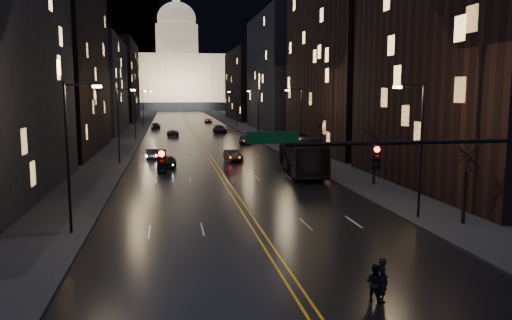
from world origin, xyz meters
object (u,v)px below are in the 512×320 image
traffic_signal (427,167)px  pedestrian_b (374,283)px  oncoming_car_a (167,162)px  receding_car_a (233,156)px  pedestrian_a (383,280)px  oncoming_car_b (152,154)px  bus (302,155)px

traffic_signal → pedestrian_b: 5.70m
oncoming_car_a → receding_car_a: (8.02, 4.85, -0.08)m
traffic_signal → pedestrian_a: size_ratio=9.58×
pedestrian_a → receding_car_a: bearing=1.2°
pedestrian_a → traffic_signal: bearing=-54.0°
receding_car_a → pedestrian_a: 42.59m
traffic_signal → pedestrian_b: bearing=-147.5°
oncoming_car_a → pedestrian_b: 38.64m
traffic_signal → oncoming_car_b: (-13.31, 44.33, -4.43)m
oncoming_car_a → pedestrian_b: oncoming_car_a is taller
traffic_signal → pedestrian_b: (-3.13, -2.00, -4.32)m
oncoming_car_b → oncoming_car_a: bearing=98.5°
pedestrian_a → oncoming_car_b: bearing=13.2°
receding_car_a → bus: bearing=-66.4°
pedestrian_b → bus: bearing=-53.5°
receding_car_a → oncoming_car_a: bearing=-155.6°
pedestrian_a → oncoming_car_a: bearing=13.3°
bus → pedestrian_a: 32.80m
bus → pedestrian_b: bus is taller
bus → oncoming_car_b: bus is taller
bus → receding_car_a: bus is taller
oncoming_car_a → oncoming_car_b: (-1.89, 8.59, -0.13)m
bus → traffic_signal: bearing=-89.1°
bus → pedestrian_a: bus is taller
receding_car_a → oncoming_car_b: bearing=152.5°
traffic_signal → receding_car_a: bearing=94.8°
receding_car_a → pedestrian_b: (0.27, -42.59, 0.07)m
oncoming_car_a → pedestrian_a: 38.71m
oncoming_car_b → pedestrian_b: 47.44m
oncoming_car_b → pedestrian_b: (10.18, -46.33, 0.11)m
oncoming_car_b → pedestrian_b: bearing=98.5°
bus → pedestrian_b: (-5.73, -32.34, -1.10)m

